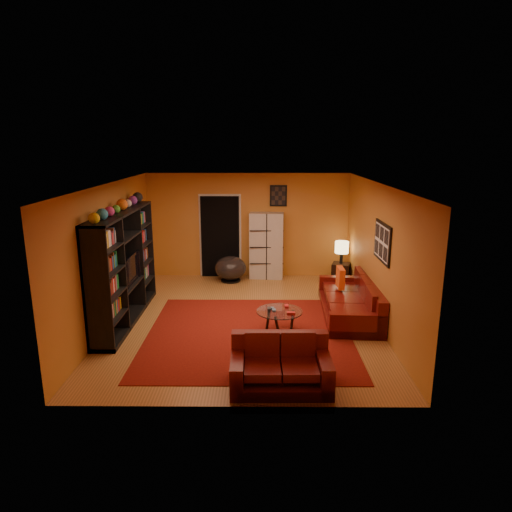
{
  "coord_description": "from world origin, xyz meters",
  "views": [
    {
      "loc": [
        0.28,
        -8.26,
        3.33
      ],
      "look_at": [
        0.22,
        0.1,
        1.24
      ],
      "focal_mm": 32.0,
      "sensor_mm": 36.0,
      "label": 1
    }
  ],
  "objects_px": {
    "sofa": "(353,301)",
    "loveseat": "(280,365)",
    "coffee_table": "(279,313)",
    "bowl_chair": "(230,268)",
    "table_lamp": "(342,248)",
    "tv": "(128,269)",
    "entertainment_unit": "(124,267)",
    "side_table": "(341,273)",
    "storage_cabinet": "(266,246)"
  },
  "relations": [
    {
      "from": "bowl_chair",
      "to": "coffee_table",
      "type": "bearing_deg",
      "value": -71.18
    },
    {
      "from": "coffee_table",
      "to": "table_lamp",
      "type": "relative_size",
      "value": 1.52
    },
    {
      "from": "sofa",
      "to": "coffee_table",
      "type": "distance_m",
      "value": 1.74
    },
    {
      "from": "table_lamp",
      "to": "coffee_table",
      "type": "bearing_deg",
      "value": -118.38
    },
    {
      "from": "storage_cabinet",
      "to": "table_lamp",
      "type": "bearing_deg",
      "value": -9.32
    },
    {
      "from": "sofa",
      "to": "bowl_chair",
      "type": "distance_m",
      "value": 3.42
    },
    {
      "from": "loveseat",
      "to": "storage_cabinet",
      "type": "distance_m",
      "value": 5.25
    },
    {
      "from": "sofa",
      "to": "bowl_chair",
      "type": "xyz_separation_m",
      "value": [
        -2.57,
        2.25,
        0.05
      ]
    },
    {
      "from": "coffee_table",
      "to": "side_table",
      "type": "relative_size",
      "value": 1.64
    },
    {
      "from": "storage_cabinet",
      "to": "entertainment_unit",
      "type": "bearing_deg",
      "value": -129.37
    },
    {
      "from": "loveseat",
      "to": "storage_cabinet",
      "type": "height_order",
      "value": "storage_cabinet"
    },
    {
      "from": "coffee_table",
      "to": "entertainment_unit",
      "type": "bearing_deg",
      "value": 167.81
    },
    {
      "from": "bowl_chair",
      "to": "side_table",
      "type": "distance_m",
      "value": 2.68
    },
    {
      "from": "coffee_table",
      "to": "bowl_chair",
      "type": "height_order",
      "value": "bowl_chair"
    },
    {
      "from": "loveseat",
      "to": "storage_cabinet",
      "type": "relative_size",
      "value": 0.84
    },
    {
      "from": "sofa",
      "to": "loveseat",
      "type": "bearing_deg",
      "value": -117.43
    },
    {
      "from": "entertainment_unit",
      "to": "side_table",
      "type": "distance_m",
      "value": 5.16
    },
    {
      "from": "coffee_table",
      "to": "sofa",
      "type": "bearing_deg",
      "value": 30.35
    },
    {
      "from": "loveseat",
      "to": "bowl_chair",
      "type": "relative_size",
      "value": 1.82
    },
    {
      "from": "tv",
      "to": "table_lamp",
      "type": "bearing_deg",
      "value": -63.25
    },
    {
      "from": "sofa",
      "to": "table_lamp",
      "type": "distance_m",
      "value": 2.18
    },
    {
      "from": "tv",
      "to": "entertainment_unit",
      "type": "bearing_deg",
      "value": 150.69
    },
    {
      "from": "tv",
      "to": "bowl_chair",
      "type": "bearing_deg",
      "value": -36.76
    },
    {
      "from": "sofa",
      "to": "tv",
      "type": "bearing_deg",
      "value": -175.03
    },
    {
      "from": "tv",
      "to": "bowl_chair",
      "type": "distance_m",
      "value": 3.08
    },
    {
      "from": "entertainment_unit",
      "to": "table_lamp",
      "type": "distance_m",
      "value": 5.1
    },
    {
      "from": "tv",
      "to": "coffee_table",
      "type": "xyz_separation_m",
      "value": [
        2.87,
        -0.72,
        -0.62
      ]
    },
    {
      "from": "side_table",
      "to": "entertainment_unit",
      "type": "bearing_deg",
      "value": -152.61
    },
    {
      "from": "bowl_chair",
      "to": "storage_cabinet",
      "type": "bearing_deg",
      "value": 18.74
    },
    {
      "from": "coffee_table",
      "to": "side_table",
      "type": "xyz_separation_m",
      "value": [
        1.61,
        2.97,
        -0.12
      ]
    },
    {
      "from": "sofa",
      "to": "bowl_chair",
      "type": "bearing_deg",
      "value": 141.62
    },
    {
      "from": "storage_cabinet",
      "to": "table_lamp",
      "type": "xyz_separation_m",
      "value": [
        1.79,
        -0.46,
        0.06
      ]
    },
    {
      "from": "loveseat",
      "to": "bowl_chair",
      "type": "xyz_separation_m",
      "value": [
        -1.01,
        4.92,
        0.05
      ]
    },
    {
      "from": "entertainment_unit",
      "to": "side_table",
      "type": "bearing_deg",
      "value": 27.39
    },
    {
      "from": "coffee_table",
      "to": "table_lamp",
      "type": "bearing_deg",
      "value": 61.62
    },
    {
      "from": "bowl_chair",
      "to": "table_lamp",
      "type": "relative_size",
      "value": 1.43
    },
    {
      "from": "coffee_table",
      "to": "tv",
      "type": "bearing_deg",
      "value": 165.92
    },
    {
      "from": "entertainment_unit",
      "to": "bowl_chair",
      "type": "distance_m",
      "value": 3.19
    },
    {
      "from": "bowl_chair",
      "to": "table_lamp",
      "type": "distance_m",
      "value": 2.73
    },
    {
      "from": "entertainment_unit",
      "to": "table_lamp",
      "type": "relative_size",
      "value": 5.57
    },
    {
      "from": "loveseat",
      "to": "tv",
      "type": "bearing_deg",
      "value": 47.45
    },
    {
      "from": "entertainment_unit",
      "to": "coffee_table",
      "type": "height_order",
      "value": "entertainment_unit"
    },
    {
      "from": "bowl_chair",
      "to": "table_lamp",
      "type": "height_order",
      "value": "table_lamp"
    },
    {
      "from": "side_table",
      "to": "bowl_chair",
      "type": "bearing_deg",
      "value": 176.67
    },
    {
      "from": "sofa",
      "to": "storage_cabinet",
      "type": "xyz_separation_m",
      "value": [
        -1.68,
        2.55,
        0.55
      ]
    },
    {
      "from": "storage_cabinet",
      "to": "table_lamp",
      "type": "height_order",
      "value": "storage_cabinet"
    },
    {
      "from": "coffee_table",
      "to": "bowl_chair",
      "type": "bearing_deg",
      "value": 108.82
    },
    {
      "from": "entertainment_unit",
      "to": "storage_cabinet",
      "type": "height_order",
      "value": "entertainment_unit"
    },
    {
      "from": "sofa",
      "to": "side_table",
      "type": "relative_size",
      "value": 4.93
    },
    {
      "from": "side_table",
      "to": "table_lamp",
      "type": "distance_m",
      "value": 0.63
    }
  ]
}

